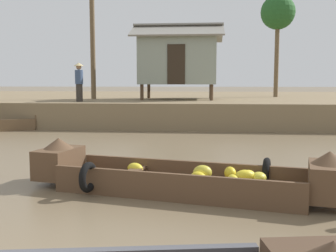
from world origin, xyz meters
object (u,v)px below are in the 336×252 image
(palm_tree_mid, at_px, (278,14))
(vendor_person, at_px, (79,80))
(banana_boat, at_px, (182,177))
(stilt_house_left, at_px, (178,59))

(palm_tree_mid, bearing_deg, vendor_person, -145.81)
(palm_tree_mid, xyz_separation_m, vendor_person, (-9.33, -6.34, -3.65))
(vendor_person, bearing_deg, palm_tree_mid, 34.19)
(banana_boat, bearing_deg, stilt_house_left, 94.16)
(stilt_house_left, bearing_deg, vendor_person, -145.78)
(banana_boat, relative_size, stilt_house_left, 1.27)
(banana_boat, height_order, stilt_house_left, stilt_house_left)
(stilt_house_left, bearing_deg, banana_boat, -85.84)
(stilt_house_left, height_order, palm_tree_mid, palm_tree_mid)
(banana_boat, distance_m, palm_tree_mid, 17.93)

